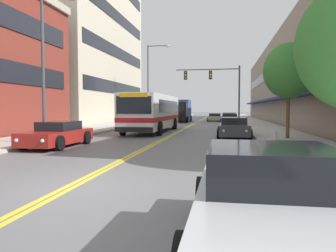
{
  "coord_description": "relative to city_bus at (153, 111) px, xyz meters",
  "views": [
    {
      "loc": [
        3.66,
        -7.25,
        1.9
      ],
      "look_at": [
        -0.76,
        18.46,
        0.48
      ],
      "focal_mm": 35.0,
      "sensor_mm": 36.0,
      "label": 1
    }
  ],
  "objects": [
    {
      "name": "car_silver_parked_right_foreground",
      "position": [
        6.35,
        -21.67,
        -1.02
      ],
      "size": [
        2.19,
        4.35,
        1.38
      ],
      "color": "#B7B7BC",
      "rests_on": "ground_plane"
    },
    {
      "name": "sidewalk_right",
      "position": [
        9.52,
        18.15,
        -1.59
      ],
      "size": [
        3.91,
        106.0,
        0.16
      ],
      "color": "#B2ADA5",
      "rests_on": "ground_plane"
    },
    {
      "name": "storefront_row_right",
      "position": [
        15.7,
        18.15,
        3.74
      ],
      "size": [
        9.1,
        68.0,
        10.83
      ],
      "color": "gray",
      "rests_on": "ground_plane"
    },
    {
      "name": "fire_hydrant",
      "position": [
        8.01,
        -10.58,
        -1.12
      ],
      "size": [
        0.3,
        0.22,
        0.78
      ],
      "color": "#B7B7BC",
      "rests_on": "sidewalk_right"
    },
    {
      "name": "street_lamp_left_far",
      "position": [
        -2.89,
        11.99,
        3.86
      ],
      "size": [
        2.73,
        0.28,
        9.38
      ],
      "color": "#47474C",
      "rests_on": "ground_plane"
    },
    {
      "name": "car_beige_moving_lead",
      "position": [
        4.36,
        23.02,
        -1.12
      ],
      "size": [
        2.2,
        4.47,
        1.15
      ],
      "color": "#BCAD89",
      "rests_on": "ground_plane"
    },
    {
      "name": "traffic_signal_mast",
      "position": [
        4.93,
        9.39,
        2.93
      ],
      "size": [
        6.81,
        0.38,
        6.41
      ],
      "color": "#47474C",
      "rests_on": "ground_plane"
    },
    {
      "name": "car_charcoal_parked_right_mid",
      "position": [
        6.35,
        17.72,
        -1.05
      ],
      "size": [
        2.2,
        4.35,
        1.32
      ],
      "color": "#232328",
      "rests_on": "ground_plane"
    },
    {
      "name": "box_truck",
      "position": [
        -0.31,
        19.01,
        -0.08
      ],
      "size": [
        2.75,
        6.58,
        3.06
      ],
      "color": "black",
      "rests_on": "ground_plane"
    },
    {
      "name": "centre_line",
      "position": [
        2.06,
        18.15,
        -1.66
      ],
      "size": [
        0.34,
        106.0,
        0.01
      ],
      "color": "yellow",
      "rests_on": "ground_plane"
    },
    {
      "name": "sidewalk_left",
      "position": [
        -5.39,
        18.15,
        -1.59
      ],
      "size": [
        3.91,
        106.0,
        0.16
      ],
      "color": "#B2ADA5",
      "rests_on": "ground_plane"
    },
    {
      "name": "city_bus",
      "position": [
        0.0,
        0.0,
        0.0
      ],
      "size": [
        2.93,
        11.48,
        2.93
      ],
      "color": "silver",
      "rests_on": "ground_plane"
    },
    {
      "name": "car_white_parked_right_end",
      "position": [
        6.33,
        11.45,
        -1.06
      ],
      "size": [
        2.13,
        4.34,
        1.29
      ],
      "color": "white",
      "rests_on": "ground_plane"
    },
    {
      "name": "office_tower_left",
      "position": [
        -13.59,
        14.11,
        11.69
      ],
      "size": [
        12.08,
        23.35,
        26.7
      ],
      "color": "beige",
      "rests_on": "ground_plane"
    },
    {
      "name": "ground_plane",
      "position": [
        2.06,
        18.15,
        -1.67
      ],
      "size": [
        240.0,
        240.0,
        0.0
      ],
      "primitive_type": "plane",
      "color": "slate"
    },
    {
      "name": "car_navy_parked_left_far",
      "position": [
        -2.32,
        14.8,
        -1.03
      ],
      "size": [
        2.0,
        4.17,
        1.38
      ],
      "color": "#19234C",
      "rests_on": "ground_plane"
    },
    {
      "name": "car_red_parked_left_mid",
      "position": [
        -2.39,
        -11.13,
        -1.07
      ],
      "size": [
        1.98,
        4.86,
        1.25
      ],
      "color": "maroon",
      "rests_on": "ground_plane"
    },
    {
      "name": "car_dark_grey_parked_right_far",
      "position": [
        6.36,
        -4.03,
        -1.06
      ],
      "size": [
        2.15,
        4.87,
        1.29
      ],
      "color": "#38383D",
      "rests_on": "ground_plane"
    },
    {
      "name": "street_tree_right_mid",
      "position": [
        9.37,
        -6.19,
        2.4
      ],
      "size": [
        2.9,
        2.9,
        5.51
      ],
      "color": "brown",
      "rests_on": "sidewalk_right"
    },
    {
      "name": "street_lamp_left_near",
      "position": [
        -2.98,
        -10.91,
        2.77
      ],
      "size": [
        1.93,
        0.28,
        7.48
      ],
      "color": "#47474C",
      "rests_on": "ground_plane"
    }
  ]
}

